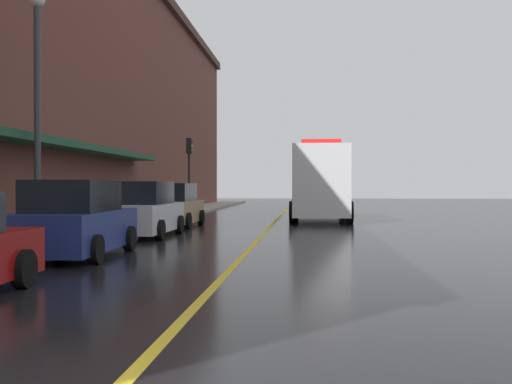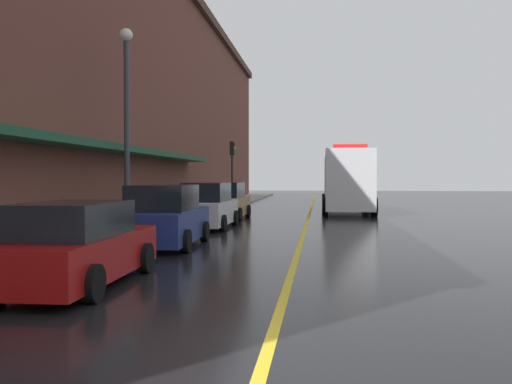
{
  "view_description": "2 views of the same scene",
  "coord_description": "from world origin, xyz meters",
  "px_view_note": "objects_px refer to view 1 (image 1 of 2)",
  "views": [
    {
      "loc": [
        1.57,
        -4.03,
        1.68
      ],
      "look_at": [
        -1.12,
        27.55,
        1.38
      ],
      "focal_mm": 43.36,
      "sensor_mm": 36.0,
      "label": 1
    },
    {
      "loc": [
        0.61,
        -5.72,
        2.04
      ],
      "look_at": [
        -2.44,
        20.48,
        1.35
      ],
      "focal_mm": 38.98,
      "sensor_mm": 36.0,
      "label": 2
    }
  ],
  "objects_px": {
    "parked_car_1": "(75,221)",
    "street_lamp_left": "(37,88)",
    "parking_meter_0": "(129,202)",
    "parked_car_2": "(144,211)",
    "parked_car_3": "(174,206)",
    "traffic_light_near": "(189,161)",
    "box_truck": "(320,184)"
  },
  "relations": [
    {
      "from": "parking_meter_0",
      "to": "traffic_light_near",
      "type": "distance_m",
      "value": 11.92
    },
    {
      "from": "parked_car_3",
      "to": "street_lamp_left",
      "type": "bearing_deg",
      "value": 169.03
    },
    {
      "from": "parked_car_3",
      "to": "street_lamp_left",
      "type": "xyz_separation_m",
      "value": [
        -1.95,
        -8.62,
        3.56
      ]
    },
    {
      "from": "parking_meter_0",
      "to": "traffic_light_near",
      "type": "height_order",
      "value": "traffic_light_near"
    },
    {
      "from": "parking_meter_0",
      "to": "traffic_light_near",
      "type": "xyz_separation_m",
      "value": [
        0.06,
        11.74,
        2.1
      ]
    },
    {
      "from": "parked_car_3",
      "to": "traffic_light_near",
      "type": "xyz_separation_m",
      "value": [
        -1.28,
        9.93,
        2.32
      ]
    },
    {
      "from": "parked_car_1",
      "to": "box_truck",
      "type": "bearing_deg",
      "value": -21.29
    },
    {
      "from": "parked_car_1",
      "to": "street_lamp_left",
      "type": "distance_m",
      "value": 4.71
    },
    {
      "from": "parked_car_2",
      "to": "traffic_light_near",
      "type": "relative_size",
      "value": 1.04
    },
    {
      "from": "box_truck",
      "to": "parked_car_3",
      "type": "bearing_deg",
      "value": -46.27
    },
    {
      "from": "parked_car_1",
      "to": "parked_car_2",
      "type": "height_order",
      "value": "parked_car_2"
    },
    {
      "from": "parked_car_2",
      "to": "street_lamp_left",
      "type": "xyz_separation_m",
      "value": [
        -2.05,
        -3.6,
        3.55
      ]
    },
    {
      "from": "street_lamp_left",
      "to": "traffic_light_near",
      "type": "distance_m",
      "value": 18.61
    },
    {
      "from": "parked_car_3",
      "to": "parking_meter_0",
      "type": "xyz_separation_m",
      "value": [
        -1.35,
        -1.81,
        0.22
      ]
    },
    {
      "from": "parked_car_1",
      "to": "parked_car_2",
      "type": "xyz_separation_m",
      "value": [
        0.06,
        5.96,
        0.0
      ]
    },
    {
      "from": "parked_car_1",
      "to": "parked_car_3",
      "type": "relative_size",
      "value": 1.07
    },
    {
      "from": "parked_car_1",
      "to": "traffic_light_near",
      "type": "bearing_deg",
      "value": 2.22
    },
    {
      "from": "traffic_light_near",
      "to": "street_lamp_left",
      "type": "bearing_deg",
      "value": -92.04
    },
    {
      "from": "box_truck",
      "to": "street_lamp_left",
      "type": "height_order",
      "value": "street_lamp_left"
    },
    {
      "from": "parked_car_2",
      "to": "box_truck",
      "type": "height_order",
      "value": "box_truck"
    },
    {
      "from": "parking_meter_0",
      "to": "traffic_light_near",
      "type": "relative_size",
      "value": 0.31
    },
    {
      "from": "parked_car_3",
      "to": "parking_meter_0",
      "type": "distance_m",
      "value": 2.26
    },
    {
      "from": "parked_car_2",
      "to": "street_lamp_left",
      "type": "distance_m",
      "value": 5.46
    },
    {
      "from": "parking_meter_0",
      "to": "parked_car_2",
      "type": "bearing_deg",
      "value": -65.66
    },
    {
      "from": "parked_car_2",
      "to": "street_lamp_left",
      "type": "height_order",
      "value": "street_lamp_left"
    },
    {
      "from": "street_lamp_left",
      "to": "parking_meter_0",
      "type": "bearing_deg",
      "value": 84.97
    },
    {
      "from": "parked_car_1",
      "to": "parked_car_3",
      "type": "height_order",
      "value": "parked_car_1"
    },
    {
      "from": "street_lamp_left",
      "to": "traffic_light_near",
      "type": "relative_size",
      "value": 1.61
    },
    {
      "from": "parked_car_2",
      "to": "parking_meter_0",
      "type": "distance_m",
      "value": 3.54
    },
    {
      "from": "box_truck",
      "to": "traffic_light_near",
      "type": "bearing_deg",
      "value": -118.69
    },
    {
      "from": "parked_car_2",
      "to": "parking_meter_0",
      "type": "height_order",
      "value": "parked_car_2"
    },
    {
      "from": "parked_car_2",
      "to": "parking_meter_0",
      "type": "bearing_deg",
      "value": 24.93
    }
  ]
}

